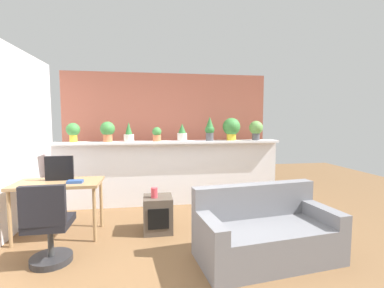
% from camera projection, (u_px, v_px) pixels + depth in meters
% --- Properties ---
extents(ground_plane, '(12.00, 12.00, 0.00)m').
position_uv_depth(ground_plane, '(184.00, 257.00, 3.12)').
color(ground_plane, brown).
extents(divider_wall, '(4.07, 0.16, 1.15)m').
position_uv_depth(divider_wall, '(170.00, 174.00, 5.04)').
color(divider_wall, silver).
rests_on(divider_wall, ground).
extents(plant_shelf, '(4.07, 0.34, 0.04)m').
position_uv_depth(plant_shelf, '(170.00, 142.00, 4.94)').
color(plant_shelf, silver).
rests_on(plant_shelf, divider_wall).
extents(brick_wall_behind, '(4.07, 0.10, 2.50)m').
position_uv_depth(brick_wall_behind, '(168.00, 136.00, 5.57)').
color(brick_wall_behind, '#9E5442').
rests_on(brick_wall_behind, ground).
extents(potted_plant_0, '(0.23, 0.23, 0.34)m').
position_uv_depth(potted_plant_0, '(73.00, 131.00, 4.69)').
color(potted_plant_0, gold).
rests_on(potted_plant_0, plant_shelf).
extents(potted_plant_1, '(0.25, 0.25, 0.36)m').
position_uv_depth(potted_plant_1, '(108.00, 130.00, 4.76)').
color(potted_plant_1, '#C66B42').
rests_on(potted_plant_1, plant_shelf).
extents(potted_plant_2, '(0.18, 0.18, 0.35)m').
position_uv_depth(potted_plant_2, '(129.00, 134.00, 4.78)').
color(potted_plant_2, silver).
rests_on(potted_plant_2, plant_shelf).
extents(potted_plant_3, '(0.17, 0.17, 0.26)m').
position_uv_depth(potted_plant_3, '(157.00, 134.00, 4.90)').
color(potted_plant_3, '#C66B42').
rests_on(potted_plant_3, plant_shelf).
extents(potted_plant_4, '(0.18, 0.18, 0.32)m').
position_uv_depth(potted_plant_4, '(182.00, 133.00, 4.94)').
color(potted_plant_4, silver).
rests_on(potted_plant_4, plant_shelf).
extents(potted_plant_5, '(0.18, 0.18, 0.45)m').
position_uv_depth(potted_plant_5, '(210.00, 129.00, 5.01)').
color(potted_plant_5, '#4C4C51').
rests_on(potted_plant_5, plant_shelf).
extents(potted_plant_6, '(0.33, 0.33, 0.42)m').
position_uv_depth(potted_plant_6, '(231.00, 128.00, 5.12)').
color(potted_plant_6, gold).
rests_on(potted_plant_6, plant_shelf).
extents(potted_plant_7, '(0.26, 0.26, 0.37)m').
position_uv_depth(potted_plant_7, '(256.00, 129.00, 5.14)').
color(potted_plant_7, '#4C4C51').
rests_on(potted_plant_7, plant_shelf).
extents(desk, '(1.10, 0.60, 0.75)m').
position_uv_depth(desk, '(58.00, 188.00, 3.63)').
color(desk, '#99754C').
rests_on(desk, ground).
extents(tv_monitor, '(0.36, 0.04, 0.34)m').
position_uv_depth(tv_monitor, '(59.00, 168.00, 3.68)').
color(tv_monitor, black).
rests_on(tv_monitor, desk).
extents(office_chair, '(0.45, 0.45, 0.91)m').
position_uv_depth(office_chair, '(48.00, 230.00, 2.92)').
color(office_chair, '#262628').
rests_on(office_chair, ground).
extents(side_cube_shelf, '(0.40, 0.41, 0.50)m').
position_uv_depth(side_cube_shelf, '(158.00, 214.00, 3.82)').
color(side_cube_shelf, '#4C4238').
rests_on(side_cube_shelf, ground).
extents(vase_on_shelf, '(0.09, 0.09, 0.14)m').
position_uv_depth(vase_on_shelf, '(154.00, 193.00, 3.75)').
color(vase_on_shelf, '#CC3D47').
rests_on(vase_on_shelf, side_cube_shelf).
extents(book_on_desk, '(0.19, 0.12, 0.04)m').
position_uv_depth(book_on_desk, '(75.00, 182.00, 3.55)').
color(book_on_desk, '#2D4C8C').
rests_on(book_on_desk, desk).
extents(couch, '(1.64, 0.95, 0.80)m').
position_uv_depth(couch, '(265.00, 233.00, 3.09)').
color(couch, slate).
rests_on(couch, ground).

